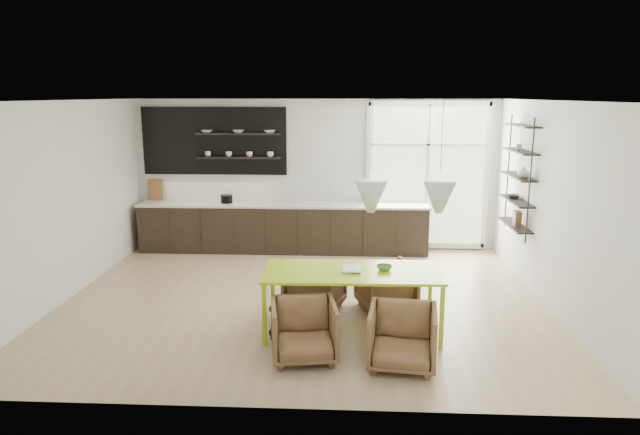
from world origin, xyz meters
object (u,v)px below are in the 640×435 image
(armchair_front_left, at_px, (304,330))
(armchair_back_left, at_px, (315,286))
(dining_table, at_px, (352,275))
(armchair_back_right, at_px, (386,286))
(wire_stool, at_px, (282,320))
(armchair_front_right, at_px, (402,337))

(armchair_front_left, bearing_deg, armchair_back_left, 79.69)
(dining_table, xyz_separation_m, armchair_front_left, (-0.55, -0.81, -0.41))
(armchair_back_left, xyz_separation_m, armchair_front_left, (-0.04, -1.54, 0.00))
(armchair_back_right, xyz_separation_m, armchair_front_left, (-1.03, -1.62, 0.00))
(dining_table, xyz_separation_m, wire_stool, (-0.85, -0.35, -0.48))
(dining_table, xyz_separation_m, armchair_back_left, (-0.51, 0.74, -0.41))
(armchair_front_left, relative_size, armchair_front_right, 0.99)
(dining_table, distance_m, armchair_front_left, 1.06)
(dining_table, height_order, wire_stool, dining_table)
(armchair_back_left, relative_size, armchair_back_right, 1.01)
(armchair_back_left, bearing_deg, armchair_front_right, 139.18)
(dining_table, bearing_deg, wire_stool, -158.46)
(wire_stool, bearing_deg, dining_table, 22.63)
(dining_table, distance_m, armchair_back_left, 0.99)
(armchair_back_right, distance_m, wire_stool, 1.77)
(armchair_back_right, height_order, armchair_front_right, armchair_front_right)
(armchair_back_right, height_order, armchair_front_left, armchair_front_left)
(wire_stool, bearing_deg, armchair_back_left, 72.75)
(armchair_back_left, height_order, wire_stool, armchair_back_left)
(dining_table, relative_size, wire_stool, 5.14)
(dining_table, distance_m, armchair_front_right, 1.17)
(dining_table, relative_size, armchair_front_right, 2.96)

